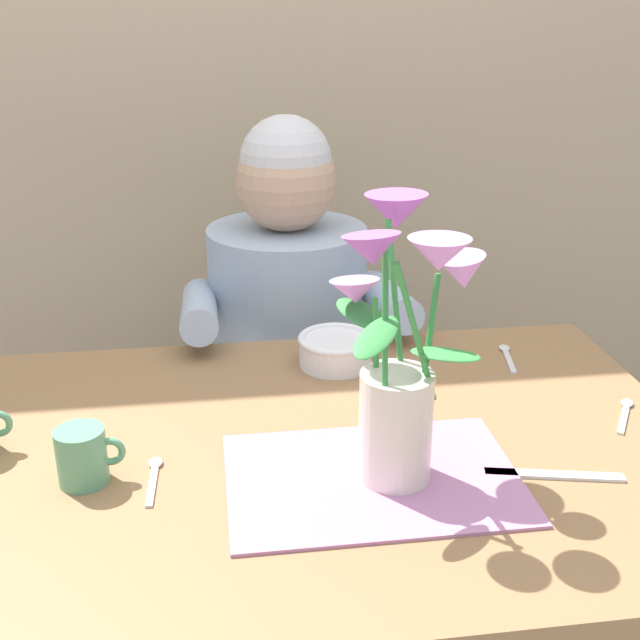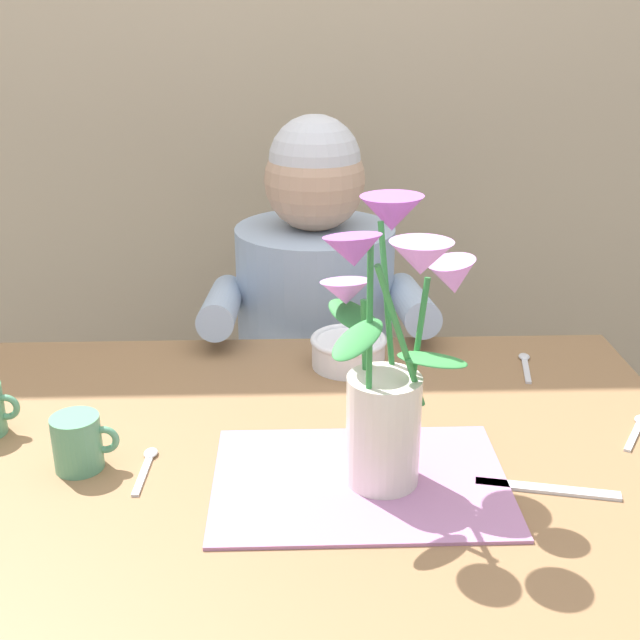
{
  "view_description": "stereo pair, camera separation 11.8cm",
  "coord_description": "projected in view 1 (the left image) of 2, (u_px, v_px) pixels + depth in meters",
  "views": [
    {
      "loc": [
        -0.12,
        -1.03,
        1.36
      ],
      "look_at": [
        0.03,
        0.05,
        0.92
      ],
      "focal_mm": 45.7,
      "sensor_mm": 36.0,
      "label": 1
    },
    {
      "loc": [
        -0.0,
        -1.04,
        1.36
      ],
      "look_at": [
        0.03,
        0.05,
        0.92
      ],
      "focal_mm": 45.7,
      "sensor_mm": 36.0,
      "label": 2
    }
  ],
  "objects": [
    {
      "name": "coffee_cup",
      "position": [
        83.0,
        456.0,
        1.1
      ],
      "size": [
        0.09,
        0.07,
        0.08
      ],
      "color": "#569970",
      "rests_on": "dining_table"
    },
    {
      "name": "ceramic_bowl",
      "position": [
        336.0,
        349.0,
        1.45
      ],
      "size": [
        0.14,
        0.14,
        0.06
      ],
      "color": "white",
      "rests_on": "dining_table"
    },
    {
      "name": "wood_panel_backdrop",
      "position": [
        248.0,
        41.0,
        1.97
      ],
      "size": [
        4.0,
        0.1,
        2.5
      ],
      "primitive_type": "cube",
      "color": "tan",
      "rests_on": "ground_plane"
    },
    {
      "name": "spoon_0",
      "position": [
        154.0,
        473.0,
        1.13
      ],
      "size": [
        0.02,
        0.12,
        0.01
      ],
      "color": "silver",
      "rests_on": "dining_table"
    },
    {
      "name": "dinner_knife",
      "position": [
        554.0,
        475.0,
        1.12
      ],
      "size": [
        0.19,
        0.06,
        0.0
      ],
      "primitive_type": "cube",
      "rotation": [
        0.0,
        0.0,
        -0.22
      ],
      "color": "silver",
      "rests_on": "dining_table"
    },
    {
      "name": "dining_table",
      "position": [
        302.0,
        503.0,
        1.23
      ],
      "size": [
        1.2,
        0.8,
        0.74
      ],
      "color": "olive",
      "rests_on": "ground_plane"
    },
    {
      "name": "spoon_2",
      "position": [
        507.0,
        354.0,
        1.5
      ],
      "size": [
        0.04,
        0.12,
        0.01
      ],
      "color": "silver",
      "rests_on": "dining_table"
    },
    {
      "name": "seated_person",
      "position": [
        289.0,
        374.0,
        1.83
      ],
      "size": [
        0.45,
        0.47,
        1.14
      ],
      "rotation": [
        0.0,
        0.0,
        -0.01
      ],
      "color": "#4C4C56",
      "rests_on": "ground_plane"
    },
    {
      "name": "flower_vase",
      "position": [
        399.0,
        355.0,
        1.06
      ],
      "size": [
        0.22,
        0.26,
        0.38
      ],
      "color": "silver",
      "rests_on": "dining_table"
    },
    {
      "name": "spoon_1",
      "position": [
        625.0,
        411.0,
        1.29
      ],
      "size": [
        0.08,
        0.11,
        0.01
      ],
      "color": "silver",
      "rests_on": "dining_table"
    },
    {
      "name": "striped_placemat",
      "position": [
        373.0,
        478.0,
        1.12
      ],
      "size": [
        0.4,
        0.28,
        0.0
      ],
      "primitive_type": "cube",
      "color": "#B275A3",
      "rests_on": "dining_table"
    }
  ]
}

